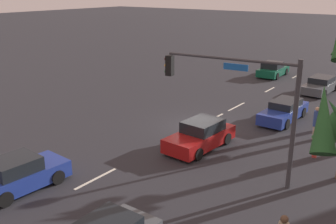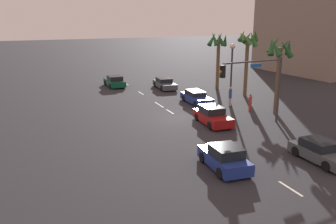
% 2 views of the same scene
% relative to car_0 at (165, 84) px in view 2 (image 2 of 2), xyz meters
% --- Properties ---
extents(ground_plane, '(220.00, 220.00, 0.00)m').
position_rel_car_0_xyz_m(ground_plane, '(13.06, -3.61, -0.60)').
color(ground_plane, '#28282D').
extents(lane_stripe_0, '(2.42, 0.14, 0.01)m').
position_rel_car_0_xyz_m(lane_stripe_0, '(-4.94, -3.61, -0.59)').
color(lane_stripe_0, silver).
rests_on(lane_stripe_0, ground_plane).
extents(lane_stripe_1, '(1.94, 0.14, 0.01)m').
position_rel_car_0_xyz_m(lane_stripe_1, '(1.63, -3.61, -0.59)').
color(lane_stripe_1, silver).
rests_on(lane_stripe_1, ground_plane).
extents(lane_stripe_2, '(2.47, 0.14, 0.01)m').
position_rel_car_0_xyz_m(lane_stripe_2, '(7.71, -3.61, -0.59)').
color(lane_stripe_2, silver).
rests_on(lane_stripe_2, ground_plane).
extents(lane_stripe_3, '(1.81, 0.14, 0.01)m').
position_rel_car_0_xyz_m(lane_stripe_3, '(10.66, -3.61, -0.59)').
color(lane_stripe_3, silver).
rests_on(lane_stripe_3, ground_plane).
extents(lane_stripe_4, '(2.50, 0.14, 0.01)m').
position_rel_car_0_xyz_m(lane_stripe_4, '(21.47, -3.61, -0.59)').
color(lane_stripe_4, silver).
rests_on(lane_stripe_4, ground_plane).
extents(lane_stripe_5, '(1.86, 0.14, 0.01)m').
position_rel_car_0_xyz_m(lane_stripe_5, '(27.59, -3.61, -0.59)').
color(lane_stripe_5, silver).
rests_on(lane_stripe_5, ground_plane).
extents(car_0, '(4.58, 2.06, 1.27)m').
position_rel_car_0_xyz_m(car_0, '(0.00, 0.00, 0.00)').
color(car_0, '#474C51').
rests_on(car_0, ground_plane).
extents(car_1, '(4.18, 2.06, 1.40)m').
position_rel_car_0_xyz_m(car_1, '(-3.45, -5.48, 0.05)').
color(car_1, '#0F5138').
rests_on(car_1, ground_plane).
extents(car_2, '(4.44, 2.13, 1.48)m').
position_rel_car_0_xyz_m(car_2, '(15.57, -1.77, 0.08)').
color(car_2, maroon).
rests_on(car_2, ground_plane).
extents(car_3, '(4.01, 2.09, 1.46)m').
position_rel_car_0_xyz_m(car_3, '(23.99, -5.53, 0.07)').
color(car_3, navy).
rests_on(car_3, ground_plane).
extents(car_4, '(4.17, 1.91, 1.32)m').
position_rel_car_0_xyz_m(car_4, '(25.21, 0.64, 0.01)').
color(car_4, '#474C51').
rests_on(car_4, ground_plane).
extents(car_5, '(4.70, 1.83, 1.30)m').
position_rel_car_0_xyz_m(car_5, '(8.53, 0.17, 0.02)').
color(car_5, navy).
rests_on(car_5, ground_plane).
extents(traffic_signal, '(0.92, 6.23, 5.58)m').
position_rel_car_0_xyz_m(traffic_signal, '(17.34, 1.37, 3.28)').
color(traffic_signal, '#38383D').
rests_on(traffic_signal, ground_plane).
extents(streetlamp, '(0.56, 0.56, 6.09)m').
position_rel_car_0_xyz_m(streetlamp, '(9.47, 3.66, 3.67)').
color(streetlamp, '#2D2D33').
rests_on(streetlamp, ground_plane).
extents(pedestrian_1, '(0.44, 0.44, 1.63)m').
position_rel_car_0_xyz_m(pedestrian_1, '(13.19, 3.57, 0.26)').
color(pedestrian_1, '#BF3833').
rests_on(pedestrian_1, ground_plane).
extents(pedestrian_2, '(0.44, 0.44, 1.94)m').
position_rel_car_0_xyz_m(pedestrian_2, '(10.80, 2.83, 0.45)').
color(pedestrian_2, '#B2A58C').
rests_on(pedestrian_2, ground_plane).
extents(palm_tree_0, '(2.38, 2.57, 7.13)m').
position_rel_car_0_xyz_m(palm_tree_0, '(14.85, 5.19, 4.79)').
color(palm_tree_0, brown).
rests_on(palm_tree_0, ground_plane).
extents(palm_tree_1, '(2.55, 2.49, 6.97)m').
position_rel_car_0_xyz_m(palm_tree_1, '(2.51, 5.94, 4.55)').
color(palm_tree_1, brown).
rests_on(palm_tree_1, ground_plane).
extents(palm_tree_2, '(2.46, 2.53, 7.46)m').
position_rel_car_0_xyz_m(palm_tree_2, '(7.40, 6.90, 5.10)').
color(palm_tree_2, brown).
rests_on(palm_tree_2, ground_plane).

